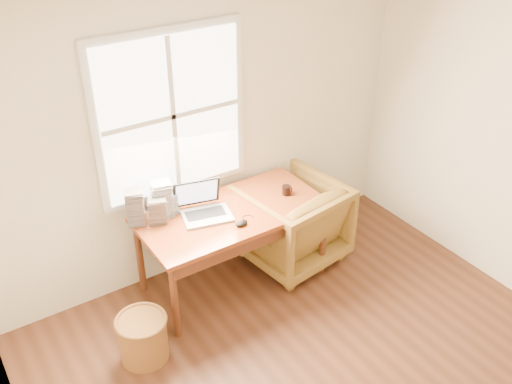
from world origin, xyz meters
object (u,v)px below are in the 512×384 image
(wicker_stool, at_px, (143,338))
(coffee_mug, at_px, (286,190))
(laptop, at_px, (206,202))
(cd_stack_a, at_px, (162,199))
(armchair, at_px, (291,222))
(desk, at_px, (232,213))

(wicker_stool, xyz_separation_m, coffee_mug, (1.59, 0.37, 0.61))
(wicker_stool, xyz_separation_m, laptop, (0.83, 0.43, 0.72))
(laptop, distance_m, cd_stack_a, 0.37)
(armchair, relative_size, wicker_stool, 2.37)
(armchair, distance_m, coffee_mug, 0.40)
(armchair, height_order, laptop, laptop)
(desk, bearing_deg, coffee_mug, -3.29)
(desk, bearing_deg, cd_stack_a, 152.48)
(wicker_stool, height_order, coffee_mug, coffee_mug)
(coffee_mug, bearing_deg, wicker_stool, -176.49)
(desk, xyz_separation_m, laptop, (-0.22, 0.03, 0.18))
(laptop, height_order, cd_stack_a, laptop)
(armchair, height_order, coffee_mug, coffee_mug)
(laptop, bearing_deg, cd_stack_a, 154.66)
(laptop, distance_m, coffee_mug, 0.78)
(wicker_stool, bearing_deg, cd_stack_a, 50.98)
(armchair, bearing_deg, coffee_mug, 12.23)
(desk, xyz_separation_m, wicker_stool, (-1.05, -0.40, -0.55))
(wicker_stool, relative_size, coffee_mug, 4.34)
(wicker_stool, height_order, laptop, laptop)
(armchair, distance_m, laptop, 0.99)
(wicker_stool, relative_size, cd_stack_a, 1.20)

